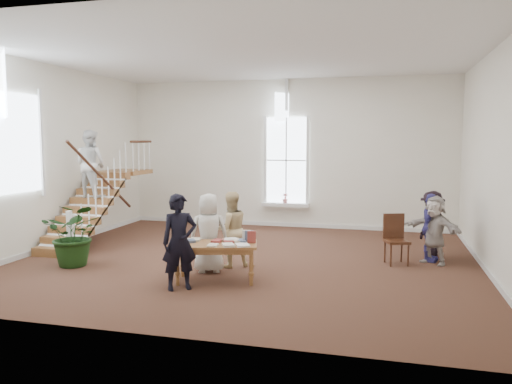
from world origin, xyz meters
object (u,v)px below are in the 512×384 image
(library_table, at_px, (217,247))
(woman_cluster_c, at_px, (434,230))
(elderly_woman, at_px, (209,233))
(police_officer, at_px, (179,242))
(side_chair, at_px, (395,236))
(woman_cluster_a, at_px, (430,228))
(person_yellow, at_px, (230,229))
(floor_plant, at_px, (75,235))
(woman_cluster_b, at_px, (432,224))

(library_table, height_order, woman_cluster_c, woman_cluster_c)
(library_table, distance_m, elderly_woman, 0.71)
(police_officer, xyz_separation_m, side_chair, (3.77, 2.93, -0.25))
(elderly_woman, bearing_deg, library_table, 103.63)
(library_table, distance_m, woman_cluster_a, 4.83)
(woman_cluster_a, distance_m, side_chair, 0.84)
(person_yellow, xyz_separation_m, floor_plant, (-3.22, -0.75, -0.13))
(floor_plant, relative_size, side_chair, 1.25)
(woman_cluster_b, bearing_deg, floor_plant, -41.61)
(woman_cluster_a, distance_m, floor_plant, 7.68)
(person_yellow, distance_m, floor_plant, 3.31)
(person_yellow, bearing_deg, woman_cluster_a, 164.44)
(library_table, relative_size, woman_cluster_c, 1.15)
(police_officer, distance_m, woman_cluster_b, 5.93)
(police_officer, height_order, person_yellow, police_officer)
(police_officer, height_order, floor_plant, police_officer)
(police_officer, bearing_deg, side_chair, 2.96)
(elderly_woman, xyz_separation_m, woman_cluster_b, (4.48, 2.51, -0.05))
(library_table, xyz_separation_m, woman_cluster_c, (4.11, 2.44, 0.09))
(elderly_woman, bearing_deg, person_yellow, -139.65)
(woman_cluster_c, bearing_deg, police_officer, -107.89)
(floor_plant, bearing_deg, woman_cluster_b, 20.46)
(police_officer, distance_m, person_yellow, 1.80)
(woman_cluster_a, height_order, floor_plant, woman_cluster_a)
(library_table, distance_m, floor_plant, 3.31)
(police_officer, bearing_deg, woman_cluster_c, -0.76)
(floor_plant, bearing_deg, police_officer, -19.51)
(woman_cluster_b, bearing_deg, elderly_woman, -32.80)
(police_officer, distance_m, elderly_woman, 1.26)
(library_table, xyz_separation_m, police_officer, (-0.47, -0.67, 0.21))
(library_table, height_order, side_chair, side_chair)
(woman_cluster_b, bearing_deg, library_table, -25.13)
(elderly_woman, relative_size, side_chair, 1.49)
(elderly_woman, xyz_separation_m, woman_cluster_c, (4.48, 1.86, -0.06))
(police_officer, xyz_separation_m, floor_plant, (-2.82, 1.00, -0.19))
(person_yellow, distance_m, woman_cluster_b, 4.64)
(person_yellow, xyz_separation_m, woman_cluster_b, (4.18, 2.01, -0.04))
(woman_cluster_b, height_order, side_chair, woman_cluster_b)
(elderly_woman, height_order, woman_cluster_a, elderly_woman)
(woman_cluster_a, bearing_deg, police_officer, 141.15)
(woman_cluster_a, relative_size, floor_plant, 1.12)
(person_yellow, xyz_separation_m, woman_cluster_a, (4.11, 1.56, -0.05))
(library_table, xyz_separation_m, person_yellow, (-0.07, 1.08, 0.15))
(floor_plant, bearing_deg, woman_cluster_c, 15.92)
(police_officer, distance_m, woman_cluster_a, 5.59)
(police_officer, xyz_separation_m, woman_cluster_c, (4.58, 3.11, -0.12))
(woman_cluster_b, bearing_deg, person_yellow, -36.38)
(elderly_woman, bearing_deg, floor_plant, -13.78)
(person_yellow, xyz_separation_m, side_chair, (3.37, 1.18, -0.19))
(elderly_woman, distance_m, person_yellow, 0.58)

